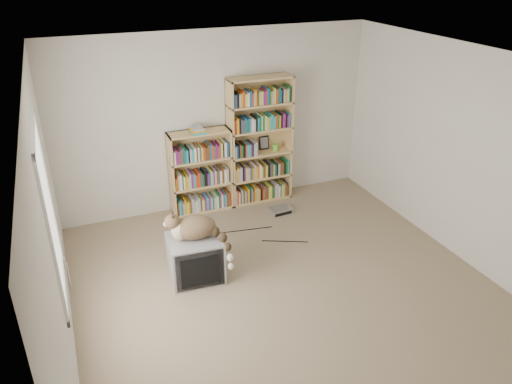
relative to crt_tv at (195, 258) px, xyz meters
name	(u,v)px	position (x,y,z in m)	size (l,w,h in m)	color
floor	(292,297)	(0.86, -0.77, -0.25)	(4.50, 5.00, 0.01)	gray
wall_back	(217,121)	(0.86, 1.73, 1.00)	(4.50, 0.02, 2.50)	silver
wall_front	(494,376)	(0.86, -3.27, 1.00)	(4.50, 0.02, 2.50)	silver
wall_left	(52,240)	(-1.39, -0.77, 1.00)	(0.02, 5.00, 2.50)	silver
wall_right	(474,161)	(3.11, -0.77, 1.00)	(0.02, 5.00, 2.50)	silver
ceiling	(301,66)	(0.86, -0.77, 2.25)	(4.50, 5.00, 0.02)	white
window	(50,213)	(-1.37, -0.57, 1.15)	(0.02, 1.22, 1.52)	white
crt_tv	(195,258)	(0.00, 0.00, 0.00)	(0.62, 0.57, 0.51)	#939396
cat	(199,231)	(0.06, -0.03, 0.35)	(0.70, 0.60, 0.58)	#332115
bookcase_tall	(259,144)	(1.45, 1.59, 0.62)	(0.93, 0.30, 1.85)	tan
bookcase_short	(200,175)	(0.55, 1.59, 0.29)	(0.86, 0.30, 1.19)	tan
book_stack	(196,130)	(0.51, 1.54, 0.97)	(0.19, 0.25, 0.08)	red
green_mug	(275,147)	(1.69, 1.57, 0.55)	(0.08, 0.08, 0.09)	#63CA39
framed_print	(264,143)	(1.56, 1.67, 0.60)	(0.15, 0.01, 0.20)	black
dvd_player	(281,210)	(1.56, 1.05, -0.22)	(0.31, 0.22, 0.07)	#AEAEB3
wall_outlet	(65,263)	(-1.37, 0.34, 0.07)	(0.01, 0.08, 0.13)	silver
floor_cables	(265,236)	(1.08, 0.52, -0.25)	(1.20, 0.70, 0.01)	black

